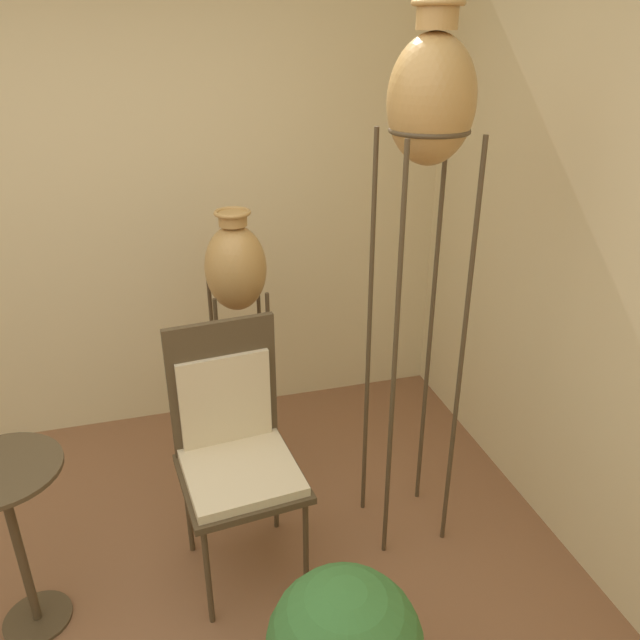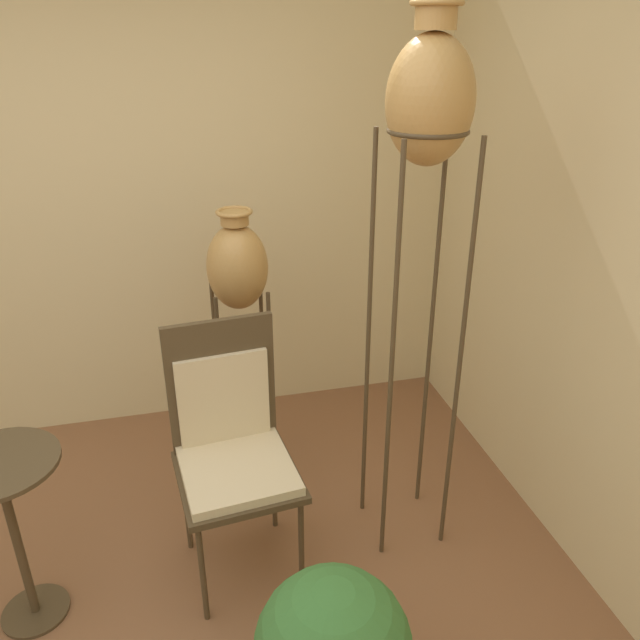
% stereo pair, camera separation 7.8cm
% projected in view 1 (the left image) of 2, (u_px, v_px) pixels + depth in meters
% --- Properties ---
extents(wall_back, '(7.97, 0.06, 2.70)m').
position_uv_depth(wall_back, '(91.00, 203.00, 3.31)').
color(wall_back, beige).
rests_on(wall_back, ground_plane).
extents(vase_stand_tall, '(0.32, 0.32, 2.28)m').
position_uv_depth(vase_stand_tall, '(430.00, 114.00, 2.25)').
color(vase_stand_tall, '#473823').
rests_on(vase_stand_tall, ground_plane).
extents(vase_stand_medium, '(0.29, 0.29, 1.44)m').
position_uv_depth(vase_stand_medium, '(236.00, 272.00, 2.95)').
color(vase_stand_medium, '#473823').
rests_on(vase_stand_medium, ground_plane).
extents(chair, '(0.53, 0.53, 1.13)m').
position_uv_depth(chair, '(234.00, 440.00, 2.59)').
color(chair, '#473823').
rests_on(chair, ground_plane).
extents(side_table, '(0.45, 0.45, 0.77)m').
position_uv_depth(side_table, '(10.00, 516.00, 2.31)').
color(side_table, '#473823').
rests_on(side_table, ground_plane).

